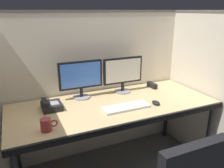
% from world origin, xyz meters
% --- Properties ---
extents(cubicle_partition_rear, '(2.21, 0.06, 1.57)m').
position_xyz_m(cubicle_partition_rear, '(0.00, 0.74, 0.79)').
color(cubicle_partition_rear, beige).
rests_on(cubicle_partition_rear, ground).
extents(cubicle_partition_right, '(0.06, 1.41, 1.57)m').
position_xyz_m(cubicle_partition_right, '(0.99, 0.20, 0.79)').
color(cubicle_partition_right, beige).
rests_on(cubicle_partition_right, ground).
extents(desk, '(1.90, 0.80, 0.74)m').
position_xyz_m(desk, '(0.00, 0.29, 0.69)').
color(desk, tan).
rests_on(desk, ground).
extents(monitor_left, '(0.43, 0.17, 0.37)m').
position_xyz_m(monitor_left, '(-0.23, 0.57, 0.96)').
color(monitor_left, gray).
rests_on(monitor_left, desk).
extents(monitor_right, '(0.43, 0.17, 0.37)m').
position_xyz_m(monitor_right, '(0.22, 0.55, 0.96)').
color(monitor_right, gray).
rests_on(monitor_right, desk).
extents(keyboard_main, '(0.43, 0.15, 0.02)m').
position_xyz_m(keyboard_main, '(0.06, 0.16, 0.75)').
color(keyboard_main, silver).
rests_on(keyboard_main, desk).
extents(computer_mouse, '(0.06, 0.10, 0.04)m').
position_xyz_m(computer_mouse, '(0.35, 0.13, 0.76)').
color(computer_mouse, black).
rests_on(computer_mouse, desk).
extents(desk_phone, '(0.17, 0.19, 0.09)m').
position_xyz_m(desk_phone, '(-0.56, 0.42, 0.77)').
color(desk_phone, black).
rests_on(desk_phone, desk).
extents(red_stapler, '(0.04, 0.15, 0.06)m').
position_xyz_m(red_stapler, '(0.58, 0.55, 0.77)').
color(red_stapler, black).
rests_on(red_stapler, desk).
extents(coffee_mug, '(0.13, 0.08, 0.09)m').
position_xyz_m(coffee_mug, '(-0.65, 0.06, 0.79)').
color(coffee_mug, '#993333').
rests_on(coffee_mug, desk).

